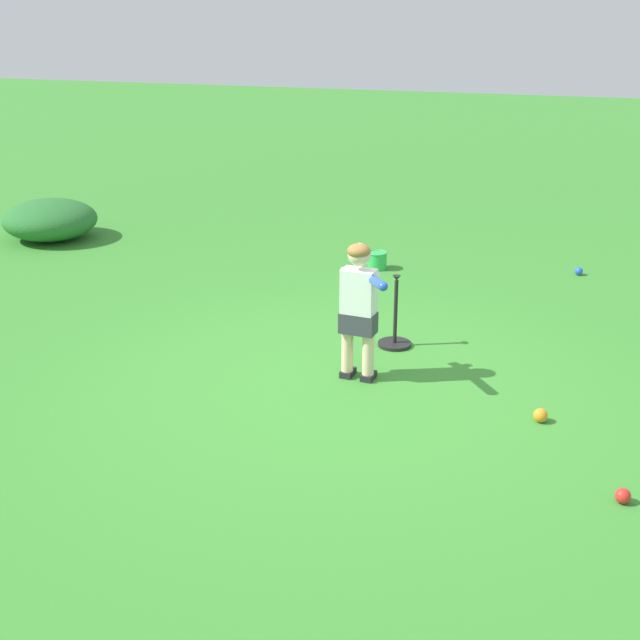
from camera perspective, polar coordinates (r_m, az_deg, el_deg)
ground_plane at (r=6.65m, az=1.30°, el=-4.28°), size 40.00×40.00×0.00m
child_batter at (r=6.52m, az=2.61°, el=1.37°), size 0.58×0.44×1.08m
play_ball_center_lawn at (r=5.50m, az=19.14°, el=-10.77°), size 0.09×0.09×0.09m
play_ball_behind_batter at (r=9.56m, az=16.52°, el=3.07°), size 0.09×0.09×0.09m
play_ball_by_bucket at (r=6.28m, az=14.18°, el=-6.04°), size 0.10×0.10×0.10m
batting_tee at (r=7.35m, az=4.90°, el=-0.92°), size 0.28×0.28×0.62m
toy_bucket at (r=9.38m, az=3.76°, el=3.92°), size 0.22×0.22×0.19m
shrub_left_background at (r=10.96m, az=-17.19°, el=6.27°), size 1.08×1.12×0.47m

